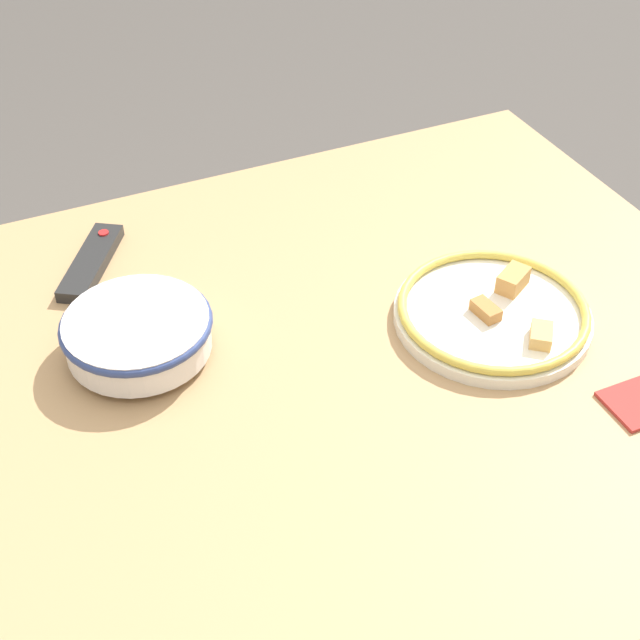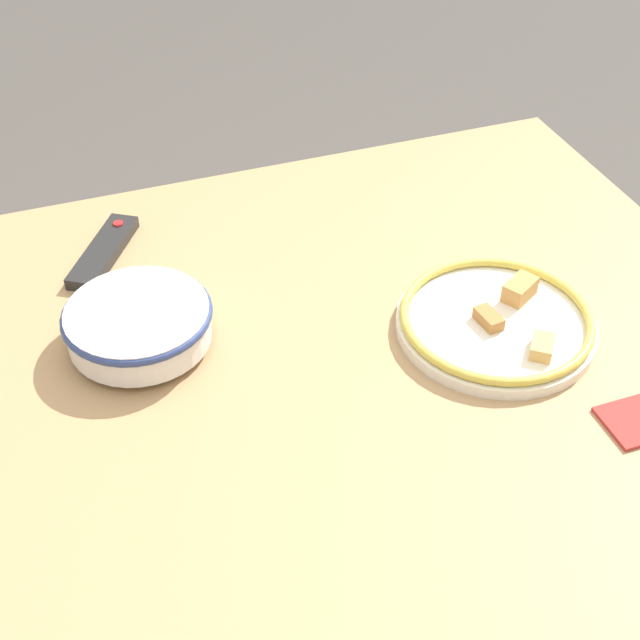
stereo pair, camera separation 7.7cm
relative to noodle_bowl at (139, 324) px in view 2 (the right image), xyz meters
The scene contains 5 objects.
ground_plane 0.85m from the noodle_bowl, 25.97° to the right, with size 8.00×8.00×0.00m, color #4C4742.
dining_table 0.29m from the noodle_bowl, 25.97° to the right, with size 1.33×1.08×0.76m.
noodle_bowl is the anchor object (origin of this frame).
food_plate 0.53m from the noodle_bowl, 16.16° to the right, with size 0.30×0.30×0.05m.
tv_remote 0.24m from the noodle_bowl, 94.10° to the left, with size 0.14×0.19×0.02m.
Camera 2 is at (-0.32, -0.88, 1.64)m, focal length 50.00 mm.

